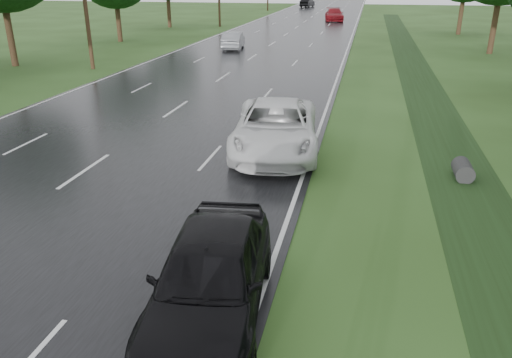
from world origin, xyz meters
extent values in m
cube|color=black|center=(0.00, 45.00, 0.02)|extent=(14.00, 180.00, 0.04)
cube|color=silver|center=(6.75, 45.00, 0.04)|extent=(0.12, 180.00, 0.01)
cube|color=silver|center=(-6.75, 45.00, 0.04)|extent=(0.12, 180.00, 0.01)
cube|color=silver|center=(0.00, 45.00, 0.04)|extent=(0.12, 180.00, 0.01)
cube|color=black|center=(11.50, 20.00, 0.00)|extent=(2.20, 120.00, 0.01)
cylinder|color=#2D2D2D|center=(11.50, 10.00, 0.25)|extent=(0.56, 1.00, 0.56)
cylinder|color=#3A2D17|center=(17.80, 38.00, 2.08)|extent=(0.44, 0.44, 4.16)
cylinder|color=#3A2D17|center=(17.50, 52.00, 1.84)|extent=(0.44, 0.44, 3.68)
cylinder|color=#3A2D17|center=(-15.00, 25.00, 2.00)|extent=(0.44, 0.44, 4.00)
cylinder|color=#3A2D17|center=(-14.20, 39.00, 1.68)|extent=(0.44, 0.44, 3.36)
cylinder|color=#3A2D17|center=(-14.80, 53.00, 1.76)|extent=(0.44, 0.44, 3.52)
imported|color=white|center=(5.50, 11.16, 0.88)|extent=(3.53, 6.36, 1.68)
imported|color=black|center=(6.00, 2.00, 0.85)|extent=(2.43, 4.95, 1.63)
imported|color=gray|center=(-2.50, 35.90, 0.74)|extent=(2.02, 4.43, 1.41)
imported|color=maroon|center=(3.69, 65.44, 0.85)|extent=(2.98, 5.83, 1.62)
imported|color=black|center=(-3.60, 96.06, 0.84)|extent=(2.46, 5.08, 1.61)
camera|label=1|loc=(8.36, -5.10, 5.72)|focal=35.00mm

